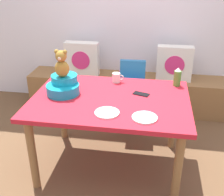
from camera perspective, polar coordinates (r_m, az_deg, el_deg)
ground_plane at (r=2.89m, az=-0.32°, el=-13.28°), size 8.00×8.00×0.00m
back_wall at (r=3.78m, az=3.58°, el=17.90°), size 4.40×0.10×2.60m
window_bench at (r=3.82m, az=2.72°, el=1.23°), size 2.60×0.44×0.46m
pillow_floral_left at (r=3.74m, az=-6.13°, el=7.96°), size 0.44×0.15×0.44m
pillow_floral_right at (r=3.62m, az=12.59°, el=6.89°), size 0.44×0.15×0.44m
book_stack at (r=3.71m, az=3.14°, el=5.13°), size 0.20×0.14×0.10m
dining_table at (r=2.53m, az=-0.36°, el=-1.87°), size 1.40×0.99×0.74m
highchair at (r=3.29m, az=4.05°, el=2.55°), size 0.34×0.46×0.79m
infant_seat_teal at (r=2.59m, az=-9.87°, el=2.50°), size 0.30×0.33×0.16m
teddy_bear at (r=2.52m, az=-10.23°, el=6.80°), size 0.13×0.12×0.25m
ketchup_bottle at (r=2.78m, az=13.19°, el=4.17°), size 0.07×0.07×0.18m
coffee_mug at (r=2.80m, az=0.87°, el=4.18°), size 0.12×0.08×0.09m
dinner_plate_near at (r=2.23m, az=-1.02°, el=-3.02°), size 0.20×0.20×0.01m
dinner_plate_far at (r=2.18m, az=6.67°, el=-3.98°), size 0.20×0.20×0.01m
cell_phone at (r=2.56m, az=5.96°, el=0.81°), size 0.16×0.11×0.01m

